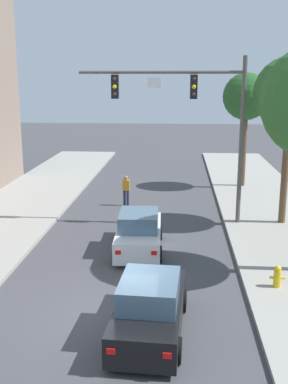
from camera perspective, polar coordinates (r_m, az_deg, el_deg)
ground_plane at (r=14.12m, az=-3.64°, el=-14.55°), size 120.00×120.00×0.00m
traffic_signal_mast at (r=21.25m, az=6.20°, el=10.07°), size 7.39×0.38×7.50m
car_lead_white at (r=18.62m, az=-0.62°, el=-4.99°), size 1.94×4.29×1.60m
car_following_black at (r=12.83m, az=0.72°, el=-13.94°), size 2.02×4.32×1.60m
pedestrian_crossing_road at (r=25.12m, az=-2.20°, el=0.36°), size 0.36×0.22×1.64m
fire_hydrant at (r=15.81m, az=15.94°, el=-9.84°), size 0.48×0.24×0.72m
street_tree_third at (r=29.40m, az=12.35°, el=11.18°), size 2.83×2.83×6.91m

